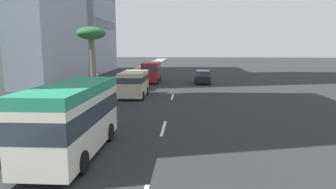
% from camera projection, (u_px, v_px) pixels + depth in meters
% --- Properties ---
extents(ground_plane, '(198.00, 198.00, 0.00)m').
position_uv_depth(ground_plane, '(175.00, 86.00, 35.55)').
color(ground_plane, '#26282B').
extents(sidewalk_right, '(162.00, 3.33, 0.15)m').
position_uv_depth(sidewalk_right, '(110.00, 85.00, 35.99)').
color(sidewalk_right, gray).
rests_on(sidewalk_right, ground_plane).
extents(lane_stripe_mid, '(3.20, 0.16, 0.01)m').
position_uv_depth(lane_stripe_mid, '(164.00, 128.00, 17.19)').
color(lane_stripe_mid, silver).
rests_on(lane_stripe_mid, ground_plane).
extents(lane_stripe_far, '(3.20, 0.16, 0.01)m').
position_uv_depth(lane_stripe_far, '(172.00, 97.00, 27.97)').
color(lane_stripe_far, silver).
rests_on(lane_stripe_far, ground_plane).
extents(car_lead, '(4.68, 1.80, 1.57)m').
position_uv_depth(car_lead, '(202.00, 77.00, 38.54)').
color(car_lead, black).
rests_on(car_lead, ground_plane).
extents(van_second, '(4.89, 2.21, 2.26)m').
position_uv_depth(van_second, '(134.00, 82.00, 27.82)').
color(van_second, beige).
rests_on(van_second, ground_plane).
extents(van_third, '(5.32, 2.09, 2.52)m').
position_uv_depth(van_third, '(151.00, 71.00, 39.27)').
color(van_third, '#A51E1E').
rests_on(van_third, ground_plane).
extents(minibus_fourth, '(6.77, 2.28, 2.94)m').
position_uv_depth(minibus_fourth, '(73.00, 117.00, 12.79)').
color(minibus_fourth, silver).
rests_on(minibus_fourth, ground_plane).
extents(pedestrian_near_lamp, '(0.36, 0.39, 1.78)m').
position_uv_depth(pedestrian_near_lamp, '(24.00, 104.00, 18.29)').
color(pedestrian_near_lamp, navy).
rests_on(pedestrian_near_lamp, sidewalk_right).
extents(pedestrian_mid_block, '(0.31, 0.37, 1.57)m').
position_uv_depth(pedestrian_mid_block, '(98.00, 81.00, 31.94)').
color(pedestrian_mid_block, '#333338').
rests_on(pedestrian_mid_block, sidewalk_right).
extents(pedestrian_by_tree, '(0.30, 0.34, 1.55)m').
position_uv_depth(pedestrian_by_tree, '(77.00, 92.00, 24.15)').
color(pedestrian_by_tree, beige).
rests_on(pedestrian_by_tree, sidewalk_right).
extents(palm_tree, '(2.82, 2.82, 6.28)m').
position_uv_depth(palm_tree, '(91.00, 36.00, 30.61)').
color(palm_tree, brown).
rests_on(palm_tree, sidewalk_right).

